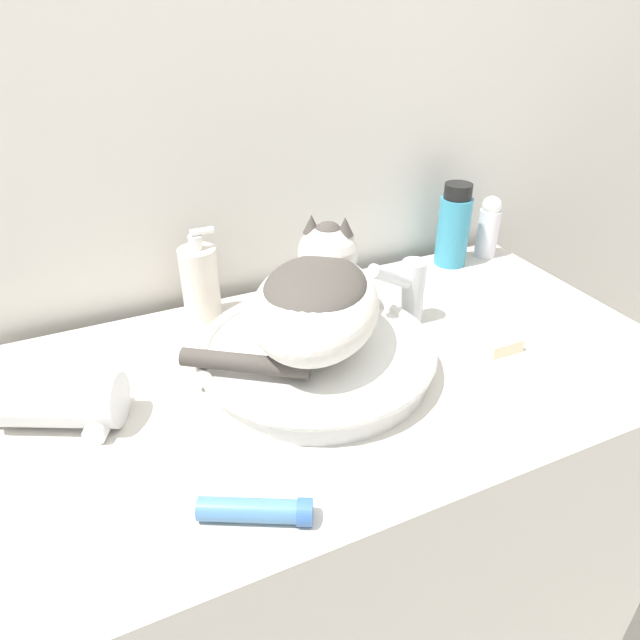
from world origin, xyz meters
name	(u,v)px	position (x,y,z in m)	size (l,w,h in m)	color
wall_back	(263,115)	(0.00, 0.66, 1.20)	(8.00, 0.05, 2.40)	silver
vanity_counter	(343,540)	(0.00, 0.30, 0.44)	(1.09, 0.61, 0.87)	beige
sink_basin	(316,354)	(-0.05, 0.32, 0.90)	(0.38, 0.38, 0.05)	silver
cat	(316,297)	(-0.05, 0.33, 1.00)	(0.37, 0.33, 0.17)	silver
faucet	(408,288)	(0.16, 0.38, 0.94)	(0.13, 0.07, 0.15)	silver
soap_pump_bottle	(200,283)	(-0.17, 0.56, 0.94)	(0.07, 0.07, 0.17)	silver
mouthwash_bottle	(454,227)	(0.38, 0.56, 0.96)	(0.07, 0.07, 0.18)	teal
deodorant_stick	(489,227)	(0.48, 0.56, 0.94)	(0.05, 0.05, 0.14)	silver
cream_tube	(257,510)	(-0.24, 0.08, 0.89)	(0.13, 0.09, 0.03)	#4C7FB2
hair_dryer	(61,400)	(-0.43, 0.35, 0.91)	(0.20, 0.15, 0.08)	silver
soap_bar	(499,342)	(0.25, 0.24, 0.88)	(0.07, 0.05, 0.02)	beige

